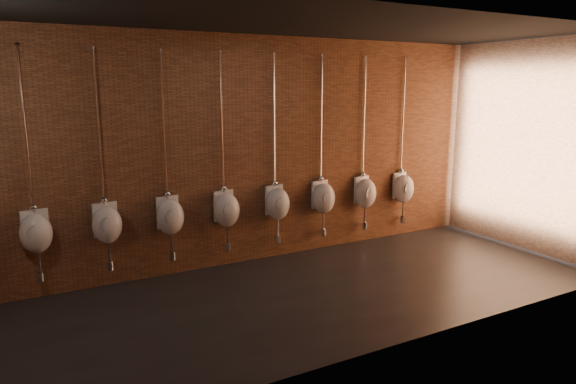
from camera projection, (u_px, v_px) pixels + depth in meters
name	position (u px, v px, depth m)	size (l,w,h in m)	color
ground	(284.00, 299.00, 6.15)	(8.50, 8.50, 0.00)	black
room_shell	(284.00, 131.00, 5.74)	(8.54, 3.04, 3.22)	black
urinal_1	(36.00, 232.00, 5.96)	(0.42, 0.38, 2.71)	silver
urinal_2	(107.00, 223.00, 6.33)	(0.42, 0.38, 2.71)	silver
urinal_3	(170.00, 215.00, 6.71)	(0.42, 0.38, 2.71)	silver
urinal_4	(226.00, 209.00, 7.08)	(0.42, 0.38, 2.71)	silver
urinal_5	(277.00, 203.00, 7.45)	(0.42, 0.38, 2.71)	silver
urinal_6	(323.00, 197.00, 7.82)	(0.42, 0.38, 2.71)	silver
urinal_7	(365.00, 192.00, 8.19)	(0.42, 0.38, 2.71)	silver
urinal_8	(403.00, 187.00, 8.57)	(0.42, 0.38, 2.71)	silver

